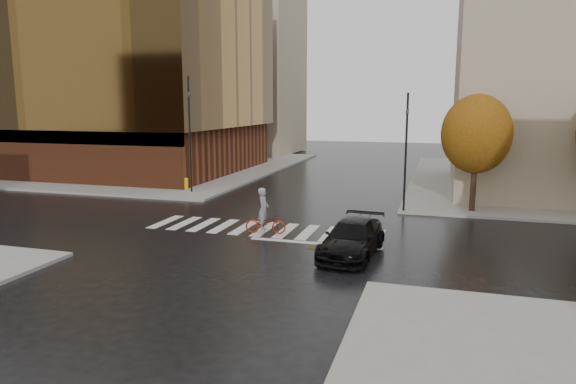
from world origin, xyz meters
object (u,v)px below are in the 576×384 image
Objects in this scene: traffic_light_ne at (406,146)px; fire_hydrant at (186,183)px; sedan at (352,238)px; traffic_light_nw at (190,126)px; cyclist at (265,218)px.

traffic_light_ne reaches higher than fire_hydrant.
sedan is 0.63× the size of traffic_light_nw.
fire_hydrant is (-15.22, 2.99, -3.21)m from traffic_light_ne.
traffic_light_nw reaches higher than cyclist.
sedan is at bearing 102.22° from traffic_light_ne.
traffic_light_nw reaches higher than fire_hydrant.
traffic_light_nw is (-8.44, 8.88, 3.89)m from cyclist.
traffic_light_nw is (-13.04, 11.23, 3.93)m from sedan.
cyclist is at bearing 68.80° from traffic_light_ne.
traffic_light_ne is 15.84m from fire_hydrant.
sedan is 17.65m from traffic_light_nw.
traffic_light_nw reaches higher than traffic_light_ne.
cyclist is 12.85m from traffic_light_nw.
traffic_light_ne is (1.41, 8.94, 3.10)m from sedan.
fire_hydrant is at bearing -123.68° from traffic_light_nw.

